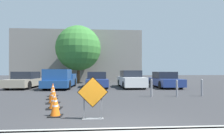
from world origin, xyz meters
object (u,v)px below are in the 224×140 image
object	(u,v)px
traffic_cone_nearest	(55,106)
traffic_cone_fourth	(52,93)
parked_car_second	(96,80)
road_closed_sign	(93,96)
parked_car_nearest	(26,80)
bollard_nearest	(151,87)
traffic_cone_fifth	(53,90)
bollard_second	(177,88)
traffic_cone_third	(53,95)
traffic_cone_second	(54,101)
parked_car_third	(131,80)
bollard_third	(202,87)
pickup_truck	(60,80)
parked_car_fourth	(165,80)

from	to	relation	value
traffic_cone_nearest	traffic_cone_fourth	bearing A→B (deg)	106.52
traffic_cone_fourth	parked_car_second	distance (m)	6.93
road_closed_sign	traffic_cone_fourth	world-z (taller)	road_closed_sign
parked_car_nearest	bollard_nearest	distance (m)	11.15
traffic_cone_fifth	parked_car_nearest	xyz separation A→B (m)	(-3.75, 5.42, 0.28)
road_closed_sign	bollard_second	size ratio (longest dim) A/B	1.35
traffic_cone_third	bollard_nearest	xyz separation A→B (m)	(5.04, 1.68, 0.18)
traffic_cone_nearest	traffic_cone_third	size ratio (longest dim) A/B	0.91
traffic_cone_third	traffic_cone_fourth	distance (m)	1.19
traffic_cone_nearest	bollard_second	bearing A→B (deg)	34.23
parked_car_nearest	road_closed_sign	bearing A→B (deg)	123.20
traffic_cone_second	parked_car_third	size ratio (longest dim) A/B	0.13
parked_car_nearest	bollard_third	world-z (taller)	parked_car_nearest
parked_car_second	bollard_nearest	bearing A→B (deg)	115.39
pickup_truck	bollard_third	distance (m)	10.75
bollard_third	traffic_cone_second	bearing A→B (deg)	-159.72
traffic_cone_nearest	parked_car_fourth	distance (m)	12.09
parked_car_nearest	parked_car_second	world-z (taller)	parked_car_nearest
parked_car_nearest	pickup_truck	world-z (taller)	pickup_truck
traffic_cone_fifth	parked_car_second	world-z (taller)	parked_car_second
traffic_cone_second	traffic_cone_fifth	size ratio (longest dim) A/B	0.81
parked_car_fourth	bollard_nearest	size ratio (longest dim) A/B	4.35
parked_car_second	bollard_third	size ratio (longest dim) A/B	4.47
traffic_cone_nearest	bollard_second	distance (m)	7.09
traffic_cone_second	parked_car_fourth	bearing A→B (deg)	48.14
parked_car_nearest	bollard_second	distance (m)	12.44
traffic_cone_fifth	parked_car_nearest	world-z (taller)	parked_car_nearest
traffic_cone_fourth	parked_car_fourth	size ratio (longest dim) A/B	0.15
traffic_cone_nearest	parked_car_nearest	size ratio (longest dim) A/B	0.15
traffic_cone_fourth	parked_car_fourth	distance (m)	10.37
parked_car_third	parked_car_fourth	bearing A→B (deg)	175.47
road_closed_sign	traffic_cone_fifth	distance (m)	5.63
traffic_cone_third	traffic_cone_fourth	bearing A→B (deg)	107.05
parked_car_second	bollard_nearest	distance (m)	6.87
traffic_cone_fourth	bollard_second	bearing A→B (deg)	4.44
traffic_cone_third	traffic_cone_fourth	world-z (taller)	traffic_cone_third
bollard_nearest	bollard_third	xyz separation A→B (m)	(2.99, 0.00, -0.02)
parked_car_nearest	pickup_truck	xyz separation A→B (m)	(3.08, -0.62, 0.07)
traffic_cone_third	traffic_cone_fifth	bearing A→B (deg)	105.17
traffic_cone_fourth	pickup_truck	size ratio (longest dim) A/B	0.13
road_closed_sign	traffic_cone_third	size ratio (longest dim) A/B	1.77
traffic_cone_second	parked_car_nearest	size ratio (longest dim) A/B	0.14
parked_car_third	traffic_cone_nearest	bearing A→B (deg)	65.33
parked_car_nearest	parked_car_fourth	xyz separation A→B (m)	(12.32, -0.34, -0.01)
traffic_cone_fifth	pickup_truck	bearing A→B (deg)	97.97
traffic_cone_fifth	parked_car_fourth	distance (m)	9.97
parked_car_second	bollard_third	xyz separation A→B (m)	(6.23, -6.05, -0.12)
parked_car_second	bollard_second	world-z (taller)	parked_car_second
parked_car_third	bollard_third	xyz separation A→B (m)	(3.15, -5.82, -0.18)
bollard_third	traffic_cone_nearest	bearing A→B (deg)	-151.53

